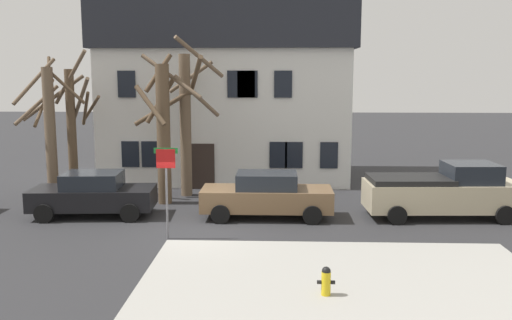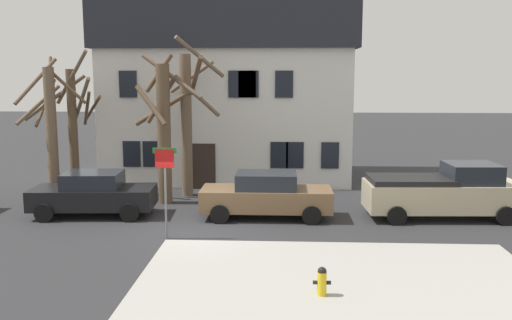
% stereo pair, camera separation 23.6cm
% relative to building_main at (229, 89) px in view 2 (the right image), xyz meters
% --- Properties ---
extents(ground_plane, '(120.00, 120.00, 0.00)m').
position_rel_building_main_xyz_m(ground_plane, '(-0.16, -10.50, -4.49)').
color(ground_plane, '#2D2D30').
extents(sidewalk_slab, '(10.22, 8.79, 0.12)m').
position_rel_building_main_xyz_m(sidewalk_slab, '(4.22, -15.98, -4.43)').
color(sidewalk_slab, '#A8A59E').
rests_on(sidewalk_slab, ground_plane).
extents(building_main, '(12.29, 6.80, 8.77)m').
position_rel_building_main_xyz_m(building_main, '(0.00, 0.00, 0.00)').
color(building_main, white).
rests_on(building_main, ground_plane).
extents(tree_bare_near, '(3.45, 2.23, 6.24)m').
position_rel_building_main_xyz_m(tree_bare_near, '(-6.79, -5.68, -1.31)').
color(tree_bare_near, brown).
rests_on(tree_bare_near, ground_plane).
extents(tree_bare_mid, '(2.56, 2.53, 6.00)m').
position_rel_building_main_xyz_m(tree_bare_mid, '(-6.33, -4.85, -1.44)').
color(tree_bare_mid, brown).
rests_on(tree_bare_mid, ground_plane).
extents(tree_bare_far, '(3.25, 2.85, 6.08)m').
position_rel_building_main_xyz_m(tree_bare_far, '(-2.03, -6.00, -1.32)').
color(tree_bare_far, brown).
rests_on(tree_bare_far, ground_plane).
extents(tree_bare_end, '(3.33, 2.87, 6.76)m').
position_rel_building_main_xyz_m(tree_bare_end, '(-1.36, -4.69, -1.07)').
color(tree_bare_end, brown).
rests_on(tree_bare_end, ground_plane).
extents(car_black_sedan, '(4.59, 2.32, 1.65)m').
position_rel_building_main_xyz_m(car_black_sedan, '(-4.29, -8.29, -3.66)').
color(car_black_sedan, black).
rests_on(car_black_sedan, ground_plane).
extents(car_brown_sedan, '(4.77, 2.01, 1.68)m').
position_rel_building_main_xyz_m(car_brown_sedan, '(2.16, -8.29, -3.64)').
color(car_brown_sedan, brown).
rests_on(car_brown_sedan, ground_plane).
extents(pickup_truck_beige, '(5.67, 2.36, 2.03)m').
position_rel_building_main_xyz_m(pickup_truck_beige, '(8.66, -8.02, -3.50)').
color(pickup_truck_beige, '#C6B793').
rests_on(pickup_truck_beige, ground_plane).
extents(fire_hydrant, '(0.42, 0.22, 0.69)m').
position_rel_building_main_xyz_m(fire_hydrant, '(3.68, -15.76, -4.01)').
color(fire_hydrant, gold).
rests_on(fire_hydrant, sidewalk_slab).
extents(street_sign_pole, '(0.76, 0.07, 2.95)m').
position_rel_building_main_xyz_m(street_sign_pole, '(-0.98, -11.05, -2.43)').
color(street_sign_pole, slate).
rests_on(street_sign_pole, ground_plane).
extents(bicycle_leaning, '(1.72, 0.44, 1.03)m').
position_rel_building_main_xyz_m(bicycle_leaning, '(-4.89, -5.93, -4.12)').
color(bicycle_leaning, black).
rests_on(bicycle_leaning, ground_plane).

